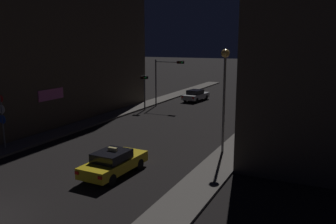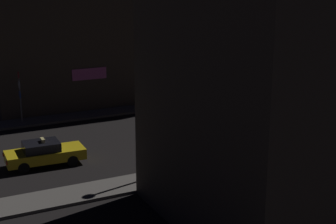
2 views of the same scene
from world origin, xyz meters
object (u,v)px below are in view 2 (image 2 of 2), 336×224
at_px(traffic_light_overhead, 265,58).
at_px(street_lamp_near_block, 178,84).
at_px(sign_pole_left, 20,92).
at_px(traffic_light_left_kerb, 229,71).
at_px(far_car, 324,92).
at_px(taxi, 44,153).

distance_m(traffic_light_overhead, street_lamp_near_block, 18.05).
bearing_deg(sign_pole_left, street_lamp_near_block, 22.49).
distance_m(traffic_light_left_kerb, street_lamp_near_block, 17.03).
height_order(traffic_light_left_kerb, street_lamp_near_block, street_lamp_near_block).
height_order(far_car, street_lamp_near_block, street_lamp_near_block).
bearing_deg(street_lamp_near_block, far_car, 115.71).
height_order(taxi, traffic_light_overhead, traffic_light_overhead).
distance_m(far_car, street_lamp_near_block, 22.19).
xyz_separation_m(traffic_light_left_kerb, sign_pole_left, (-1.44, -17.21, -0.38)).
relative_size(far_car, traffic_light_overhead, 0.85).
bearing_deg(traffic_light_left_kerb, sign_pole_left, -94.77).
relative_size(traffic_light_overhead, street_lamp_near_block, 0.80).
height_order(taxi, far_car, taxi).
distance_m(taxi, traffic_light_overhead, 21.80).
xyz_separation_m(traffic_light_overhead, street_lamp_near_block, (11.06, -14.22, 1.09)).
height_order(traffic_light_overhead, sign_pole_left, traffic_light_overhead).
relative_size(sign_pole_left, street_lamp_near_block, 0.55).
distance_m(taxi, street_lamp_near_block, 8.79).
bearing_deg(traffic_light_left_kerb, street_lamp_near_block, -42.94).
height_order(taxi, street_lamp_near_block, street_lamp_near_block).
relative_size(traffic_light_left_kerb, sign_pole_left, 1.03).
bearing_deg(taxi, street_lamp_near_block, 54.94).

